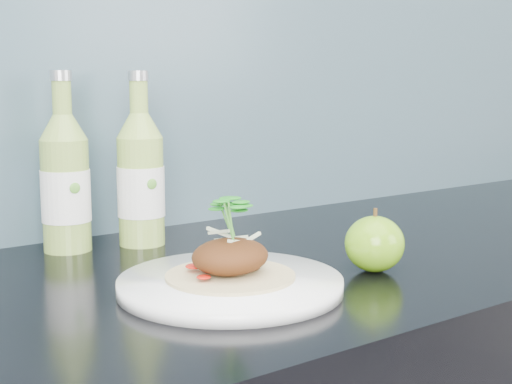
{
  "coord_description": "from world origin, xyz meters",
  "views": [
    {
      "loc": [
        -0.49,
        0.96,
        1.14
      ],
      "look_at": [
        0.04,
        1.67,
        1.0
      ],
      "focal_mm": 50.0,
      "sensor_mm": 36.0,
      "label": 1
    }
  ],
  "objects_px": {
    "green_apple": "(375,244)",
    "cider_bottle_right": "(141,180)",
    "dinner_plate": "(230,284)",
    "cider_bottle_left": "(65,183)"
  },
  "relations": [
    {
      "from": "green_apple",
      "to": "cider_bottle_right",
      "type": "bearing_deg",
      "value": 118.48
    },
    {
      "from": "dinner_plate",
      "to": "cider_bottle_right",
      "type": "height_order",
      "value": "cider_bottle_right"
    },
    {
      "from": "green_apple",
      "to": "cider_bottle_left",
      "type": "bearing_deg",
      "value": 128.85
    },
    {
      "from": "cider_bottle_left",
      "to": "cider_bottle_right",
      "type": "relative_size",
      "value": 1.0
    },
    {
      "from": "dinner_plate",
      "to": "green_apple",
      "type": "relative_size",
      "value": 2.89
    },
    {
      "from": "cider_bottle_left",
      "to": "cider_bottle_right",
      "type": "height_order",
      "value": "same"
    },
    {
      "from": "green_apple",
      "to": "cider_bottle_left",
      "type": "height_order",
      "value": "cider_bottle_left"
    },
    {
      "from": "green_apple",
      "to": "cider_bottle_right",
      "type": "xyz_separation_m",
      "value": [
        -0.17,
        0.31,
        0.06
      ]
    },
    {
      "from": "dinner_plate",
      "to": "cider_bottle_right",
      "type": "xyz_separation_m",
      "value": [
        0.03,
        0.27,
        0.09
      ]
    },
    {
      "from": "cider_bottle_left",
      "to": "cider_bottle_right",
      "type": "bearing_deg",
      "value": -33.73
    }
  ]
}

